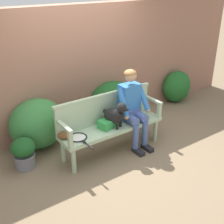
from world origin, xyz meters
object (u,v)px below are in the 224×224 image
Objects in this scene: baseball_glove at (65,135)px; potted_plant at (24,152)px; person_seated at (132,105)px; dog_on_bench at (116,115)px; garden_bench at (112,129)px; tennis_racket at (79,138)px; sports_bag at (107,123)px.

potted_plant is (-0.56, 0.28, -0.24)m from baseball_glove.
baseball_glove is (-1.21, 0.10, -0.23)m from person_seated.
dog_on_bench is 0.89× the size of potted_plant.
dog_on_bench is 0.87m from baseball_glove.
potted_plant is at bearing -173.60° from baseball_glove.
person_seated is at bearing -1.30° from garden_bench.
garden_bench is 0.29m from dog_on_bench.
garden_bench is at bearing 110.67° from dog_on_bench.
tennis_racket is (-1.05, -0.04, -0.26)m from person_seated.
tennis_racket is (-0.65, -0.05, 0.07)m from garden_bench.
sports_bag is at bearing 178.39° from garden_bench.
tennis_racket is 1.13× the size of potted_plant.
garden_bench is at bearing 4.12° from tennis_racket.
person_seated reaches higher than sports_bag.
garden_bench is 1.43m from potted_plant.
tennis_racket is at bearing -29.94° from potted_plant.
baseball_glove is 0.79× the size of sports_bag.
baseball_glove is (-0.16, 0.14, 0.04)m from tennis_racket.
sports_bag is at bearing 5.10° from tennis_racket.
garden_bench is at bearing 26.84° from baseball_glove.
baseball_glove is at bearing -26.67° from potted_plant.
baseball_glove is at bearing 140.25° from tennis_racket.
sports_bag is (0.55, 0.05, 0.06)m from tennis_racket.
person_seated is 0.53m from sports_bag.
sports_bag is (-0.12, 0.07, -0.15)m from dog_on_bench.
potted_plant reaches higher than garden_bench.
tennis_racket is 2.57× the size of baseball_glove.
baseball_glove is 0.68m from potted_plant.
sports_bag reaches higher than tennis_racket.
person_seated is 1.23m from baseball_glove.
garden_bench is at bearing 178.70° from person_seated.
dog_on_bench is at bearing -1.61° from tennis_racket.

